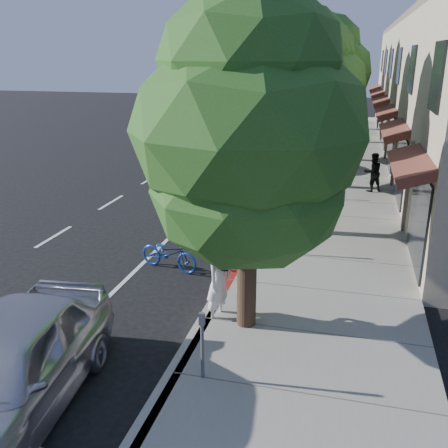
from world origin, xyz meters
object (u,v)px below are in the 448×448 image
(white_pickup, at_px, (297,135))
(dark_suv_far, at_px, (286,119))
(street_tree_5, at_px, (332,67))
(silver_suv, at_px, (221,195))
(street_tree_3, at_px, (320,74))
(pedestrian, at_px, (373,172))
(street_tree_4, at_px, (327,69))
(street_tree_1, at_px, (290,99))
(bicycle, at_px, (169,253))
(dark_sedan, at_px, (279,156))
(near_car_a, at_px, (6,369))
(street_tree_2, at_px, (309,87))
(cyclist, at_px, (219,281))
(street_tree_0, at_px, (249,135))

(white_pickup, relative_size, dark_suv_far, 1.08)
(street_tree_5, distance_m, silver_suv, 22.97)
(street_tree_3, distance_m, pedestrian, 7.76)
(silver_suv, bearing_deg, street_tree_4, 79.60)
(street_tree_1, distance_m, bicycle, 5.78)
(silver_suv, bearing_deg, white_pickup, 83.77)
(dark_sedan, bearing_deg, bicycle, -95.96)
(near_car_a, bearing_deg, dark_suv_far, 83.82)
(street_tree_2, height_order, street_tree_5, street_tree_5)
(street_tree_2, distance_m, near_car_a, 16.16)
(silver_suv, bearing_deg, street_tree_1, -32.56)
(dark_suv_far, xyz_separation_m, near_car_a, (0.00, -32.64, -0.01))
(street_tree_1, bearing_deg, street_tree_5, 90.00)
(street_tree_1, relative_size, cyclist, 3.66)
(street_tree_5, distance_m, dark_sedan, 15.74)
(dark_suv_far, bearing_deg, near_car_a, -90.33)
(white_pickup, xyz_separation_m, dark_suv_far, (-1.70, 7.48, 0.07))
(street_tree_1, xyz_separation_m, silver_suv, (-2.51, 1.50, -3.51))
(dark_suv_far, height_order, near_car_a, dark_suv_far)
(street_tree_1, height_order, dark_suv_far, street_tree_1)
(street_tree_0, bearing_deg, near_car_a, -131.53)
(street_tree_3, height_order, bicycle, street_tree_3)
(white_pickup, bearing_deg, street_tree_4, 53.01)
(street_tree_2, height_order, street_tree_3, street_tree_3)
(street_tree_0, height_order, near_car_a, street_tree_0)
(silver_suv, xyz_separation_m, dark_sedan, (1.00, 7.29, 0.07))
(street_tree_1, bearing_deg, near_car_a, -108.07)
(street_tree_4, relative_size, bicycle, 4.29)
(dark_sedan, height_order, white_pickup, dark_sedan)
(street_tree_2, bearing_deg, street_tree_3, 90.00)
(bicycle, relative_size, white_pickup, 0.32)
(street_tree_3, relative_size, silver_suv, 1.40)
(street_tree_4, xyz_separation_m, cyclist, (-0.65, -23.80, -3.67))
(bicycle, bearing_deg, street_tree_2, -0.71)
(street_tree_0, relative_size, dark_sedan, 1.35)
(street_tree_4, bearing_deg, pedestrian, -77.25)
(near_car_a, bearing_deg, street_tree_2, 72.51)
(street_tree_0, bearing_deg, pedestrian, 76.64)
(street_tree_2, distance_m, white_pickup, 10.35)
(street_tree_4, relative_size, white_pickup, 1.37)
(street_tree_5, height_order, bicycle, street_tree_5)
(street_tree_1, height_order, street_tree_2, street_tree_2)
(cyclist, bearing_deg, street_tree_1, 8.22)
(street_tree_4, bearing_deg, street_tree_3, -90.00)
(street_tree_4, xyz_separation_m, white_pickup, (-1.40, -2.34, -3.83))
(street_tree_1, distance_m, near_car_a, 10.56)
(white_pickup, bearing_deg, near_car_a, -99.99)
(silver_suv, height_order, near_car_a, near_car_a)
(street_tree_1, bearing_deg, cyclist, -96.40)
(cyclist, bearing_deg, dark_suv_far, 19.46)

